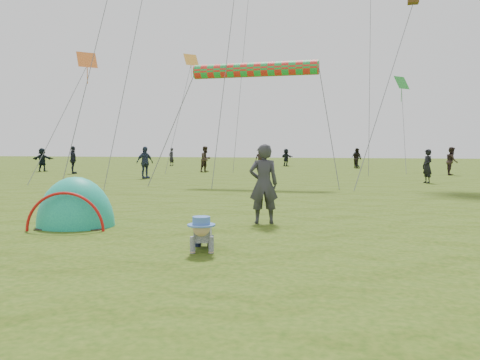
# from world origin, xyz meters

# --- Properties ---
(ground) EXTENTS (140.00, 140.00, 0.00)m
(ground) POSITION_xyz_m (0.00, 0.00, 0.00)
(ground) COLOR #24440C
(crawling_toddler) EXTENTS (0.75, 0.92, 0.62)m
(crawling_toddler) POSITION_xyz_m (1.11, 0.13, 0.31)
(crawling_toddler) COLOR black
(crawling_toddler) RESTS_ON ground
(popup_tent) EXTENTS (1.92, 1.71, 2.14)m
(popup_tent) POSITION_xyz_m (-2.33, 1.77, 0.00)
(popup_tent) COLOR #14877D
(popup_tent) RESTS_ON ground
(standing_adult) EXTENTS (0.74, 0.60, 1.77)m
(standing_adult) POSITION_xyz_m (1.52, 3.14, 0.89)
(standing_adult) COLOR #302F36
(standing_adult) RESTS_ON ground
(crowd_person_0) EXTENTS (0.54, 0.69, 1.66)m
(crowd_person_0) POSITION_xyz_m (-13.27, 33.46, 0.83)
(crowd_person_0) COLOR black
(crowd_person_0) RESTS_ON ground
(crowd_person_1) EXTENTS (0.76, 0.92, 1.72)m
(crowd_person_1) POSITION_xyz_m (9.12, 23.88, 0.86)
(crowd_person_1) COLOR #2C201D
(crowd_person_1) RESTS_ON ground
(crowd_person_2) EXTENTS (0.90, 1.10, 1.75)m
(crowd_person_2) POSITION_xyz_m (-7.74, 16.40, 0.88)
(crowd_person_2) COLOR #28334B
(crowd_person_2) RESTS_ON ground
(crowd_person_4) EXTENTS (0.86, 0.62, 1.63)m
(crowd_person_4) POSITION_xyz_m (-3.80, 28.49, 0.82)
(crowd_person_4) COLOR black
(crowd_person_4) RESTS_ON ground
(crowd_person_5) EXTENTS (1.59, 0.72, 1.66)m
(crowd_person_5) POSITION_xyz_m (-18.04, 21.47, 0.83)
(crowd_person_5) COLOR black
(crowd_person_5) RESTS_ON ground
(crowd_person_6) EXTENTS (0.61, 0.70, 1.61)m
(crowd_person_6) POSITION_xyz_m (6.75, 16.62, 0.81)
(crowd_person_6) COLOR black
(crowd_person_6) RESTS_ON ground
(crowd_person_7) EXTENTS (0.99, 1.07, 1.77)m
(crowd_person_7) POSITION_xyz_m (-6.70, 23.80, 0.89)
(crowd_person_7) COLOR #342820
(crowd_person_7) RESTS_ON ground
(crowd_person_8) EXTENTS (0.95, 1.11, 1.78)m
(crowd_person_8) POSITION_xyz_m (-14.27, 19.52, 0.89)
(crowd_person_8) COLOR black
(crowd_person_8) RESTS_ON ground
(crowd_person_11) EXTENTS (1.39, 1.34, 1.58)m
(crowd_person_11) POSITION_xyz_m (-2.78, 35.06, 0.79)
(crowd_person_11) COLOR black
(crowd_person_11) RESTS_ON ground
(crowd_person_13) EXTENTS (0.93, 0.99, 1.63)m
(crowd_person_13) POSITION_xyz_m (3.46, 32.24, 0.82)
(crowd_person_13) COLOR black
(crowd_person_13) RESTS_ON ground
(crowd_person_14) EXTENTS (1.02, 0.89, 1.65)m
(crowd_person_14) POSITION_xyz_m (3.42, 35.74, 0.82)
(crowd_person_14) COLOR #2A3740
(crowd_person_14) RESTS_ON ground
(rainbow_tube_kite) EXTENTS (5.65, 0.64, 0.64)m
(rainbow_tube_kite) POSITION_xyz_m (-0.98, 13.62, 5.16)
(rainbow_tube_kite) COLOR red
(diamond_kite_1) EXTENTS (1.08, 1.08, 0.88)m
(diamond_kite_1) POSITION_xyz_m (-10.77, 15.80, 6.43)
(diamond_kite_1) COLOR orange
(diamond_kite_2) EXTENTS (1.09, 1.09, 0.89)m
(diamond_kite_2) POSITION_xyz_m (-8.43, 25.73, 8.10)
(diamond_kite_2) COLOR #FAA437
(diamond_kite_9) EXTENTS (1.18, 1.18, 0.97)m
(diamond_kite_9) POSITION_xyz_m (6.55, 29.38, 6.42)
(diamond_kite_9) COLOR green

